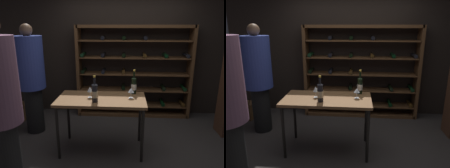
% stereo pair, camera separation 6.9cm
% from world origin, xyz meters
% --- Properties ---
extents(ground_plane, '(9.21, 9.21, 0.00)m').
position_xyz_m(ground_plane, '(0.00, 0.00, 0.00)').
color(ground_plane, '#383330').
extents(back_wall, '(5.23, 0.10, 2.87)m').
position_xyz_m(back_wall, '(0.00, 1.61, 1.43)').
color(back_wall, black).
rests_on(back_wall, ground).
extents(wine_rack, '(2.32, 0.32, 1.88)m').
position_xyz_m(wine_rack, '(0.21, 1.40, 0.92)').
color(wine_rack, brown).
rests_on(wine_rack, ground).
extents(tasting_table, '(1.29, 0.66, 0.85)m').
position_xyz_m(tasting_table, '(-0.29, 0.04, 0.76)').
color(tasting_table, brown).
rests_on(tasting_table, ground).
extents(person_bystander_dark_jacket, '(0.43, 0.43, 1.98)m').
position_xyz_m(person_bystander_dark_jacket, '(-1.26, -0.84, 1.10)').
color(person_bystander_dark_jacket, black).
rests_on(person_bystander_dark_jacket, ground).
extents(person_host_in_suit, '(0.47, 0.47, 1.90)m').
position_xyz_m(person_host_in_suit, '(-1.56, 0.55, 1.05)').
color(person_host_in_suit, black).
rests_on(person_host_in_suit, ground).
extents(wine_crate, '(0.49, 0.35, 0.32)m').
position_xyz_m(wine_crate, '(-2.20, 1.04, 0.16)').
color(wine_crate, brown).
rests_on(wine_crate, ground).
extents(wine_bottle_black_capsule, '(0.09, 0.09, 0.37)m').
position_xyz_m(wine_bottle_black_capsule, '(-0.36, -0.12, 0.98)').
color(wine_bottle_black_capsule, black).
rests_on(wine_bottle_black_capsule, tasting_table).
extents(wine_bottle_gold_foil, '(0.08, 0.08, 0.38)m').
position_xyz_m(wine_bottle_gold_foil, '(0.19, 0.28, 0.98)').
color(wine_bottle_gold_foil, black).
rests_on(wine_bottle_gold_foil, tasting_table).
extents(wine_glass_stemmed_center, '(0.09, 0.09, 0.15)m').
position_xyz_m(wine_glass_stemmed_center, '(0.14, 0.07, 0.96)').
color(wine_glass_stemmed_center, silver).
rests_on(wine_glass_stemmed_center, tasting_table).
extents(wine_glass_stemmed_left, '(0.08, 0.08, 0.17)m').
position_xyz_m(wine_glass_stemmed_left, '(-0.46, 0.05, 0.97)').
color(wine_glass_stemmed_left, silver).
rests_on(wine_glass_stemmed_left, tasting_table).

